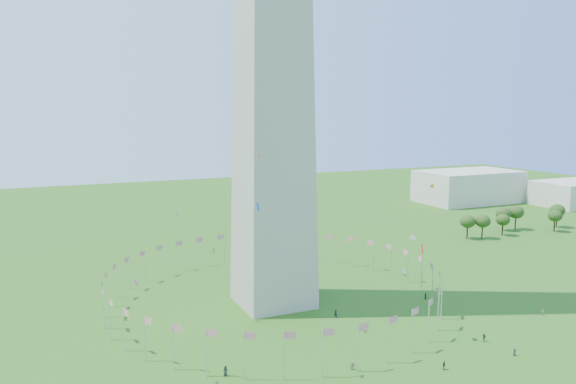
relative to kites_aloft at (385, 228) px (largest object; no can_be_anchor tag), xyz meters
name	(u,v)px	position (x,y,z in m)	size (l,w,h in m)	color
flag_ring	(273,285)	(-14.34, 26.66, -18.44)	(80.24, 80.24, 9.00)	silver
gov_building_east_a	(468,186)	(135.66, 126.66, -14.94)	(50.00, 30.00, 16.00)	beige
gov_building_east_b	(574,193)	(175.66, 96.66, -16.94)	(35.00, 25.00, 12.00)	beige
kites_aloft	(385,228)	(0.00, 0.00, 0.00)	(98.93, 66.74, 38.50)	white
tree_line_east	(514,221)	(100.83, 62.18, -18.49)	(52.93, 15.10, 9.40)	#32551C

